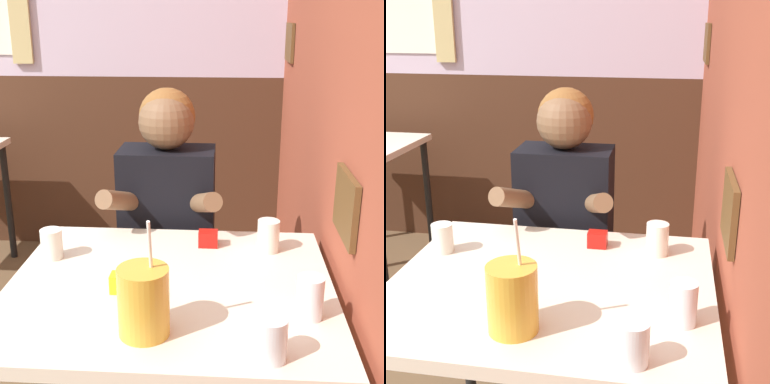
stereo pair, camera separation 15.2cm
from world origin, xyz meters
TOP-DOWN VIEW (x-y plane):
  - brick_wall_right at (1.41, 1.14)m, footprint 0.08×4.27m
  - back_wall at (-0.01, 2.30)m, footprint 5.75×0.09m
  - main_table at (0.91, 0.32)m, footprint 0.88×0.77m
  - person_seated at (0.84, 0.86)m, footprint 0.42×0.40m
  - cocktail_pitcher at (0.88, 0.09)m, footprint 0.12×0.12m
  - glass_near_pitcher at (1.26, 0.18)m, footprint 0.07×0.07m
  - glass_center at (0.54, 0.46)m, footprint 0.06×0.06m
  - glass_far_side at (1.19, 0.56)m, footprint 0.07×0.07m
  - glass_by_brick at (1.16, 0.01)m, footprint 0.07×0.07m
  - condiment_ketchup at (1.00, 0.58)m, footprint 0.06×0.04m
  - condiment_mustard at (0.79, 0.27)m, footprint 0.06×0.04m

SIDE VIEW (x-z plane):
  - person_seated at x=0.84m, z-range 0.03..1.24m
  - main_table at x=0.91m, z-range 0.30..1.06m
  - condiment_ketchup at x=1.00m, z-range 0.76..0.81m
  - condiment_mustard at x=0.79m, z-range 0.76..0.81m
  - glass_center at x=0.54m, z-range 0.76..0.85m
  - glass_by_brick at x=1.16m, z-range 0.76..0.86m
  - glass_far_side at x=1.19m, z-range 0.76..0.86m
  - glass_near_pitcher at x=1.26m, z-range 0.76..0.87m
  - cocktail_pitcher at x=0.88m, z-range 0.70..0.98m
  - brick_wall_right at x=1.41m, z-range 0.00..2.70m
  - back_wall at x=-0.01m, z-range 0.01..2.71m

